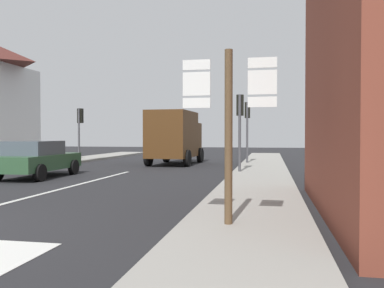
# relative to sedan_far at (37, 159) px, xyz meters

# --- Properties ---
(ground_plane) EXTENTS (80.00, 80.00, 0.00)m
(ground_plane) POSITION_rel_sedan_far_xyz_m (2.73, 1.03, -0.76)
(ground_plane) COLOR #232326
(sidewalk_right) EXTENTS (2.39, 44.00, 0.14)m
(sidewalk_right) POSITION_rel_sedan_far_xyz_m (8.79, -0.97, -0.69)
(sidewalk_right) COLOR gray
(sidewalk_right) RESTS_ON ground
(lane_centre_stripe) EXTENTS (0.16, 12.00, 0.01)m
(lane_centre_stripe) POSITION_rel_sedan_far_xyz_m (2.73, -2.97, -0.75)
(lane_centre_stripe) COLOR silver
(lane_centre_stripe) RESTS_ON ground
(sedan_far) EXTENTS (2.06, 4.24, 1.47)m
(sedan_far) POSITION_rel_sedan_far_xyz_m (0.00, 0.00, 0.00)
(sedan_far) COLOR #2D5133
(sedan_far) RESTS_ON ground
(delivery_truck) EXTENTS (2.63, 5.07, 3.05)m
(delivery_truck) POSITION_rel_sedan_far_xyz_m (3.75, 8.08, 0.89)
(delivery_truck) COLOR #4C2D14
(delivery_truck) RESTS_ON ground
(route_sign_post) EXTENTS (1.66, 0.14, 3.20)m
(route_sign_post) POSITION_rel_sedan_far_xyz_m (8.47, -7.54, 1.15)
(route_sign_post) COLOR brown
(route_sign_post) RESTS_ON ground
(traffic_light_far_right) EXTENTS (0.30, 0.49, 3.58)m
(traffic_light_far_right) POSITION_rel_sedan_far_xyz_m (7.90, 8.58, 1.89)
(traffic_light_far_right) COLOR #47474C
(traffic_light_far_right) RESTS_ON ground
(traffic_light_far_left) EXTENTS (0.30, 0.49, 3.36)m
(traffic_light_far_left) POSITION_rel_sedan_far_xyz_m (-2.44, 8.58, 1.73)
(traffic_light_far_left) COLOR #47474C
(traffic_light_far_left) RESTS_ON ground
(traffic_light_near_right) EXTENTS (0.30, 0.49, 3.45)m
(traffic_light_near_right) POSITION_rel_sedan_far_xyz_m (7.90, 2.88, 1.80)
(traffic_light_near_right) COLOR #47474C
(traffic_light_near_right) RESTS_ON ground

